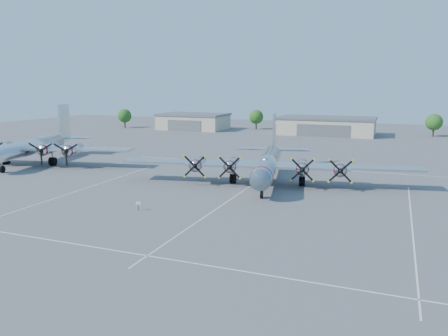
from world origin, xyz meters
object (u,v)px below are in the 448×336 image
(hangar_west, at_px, (193,121))
(main_bomber_b29, at_px, (268,182))
(hangar_center, at_px, (327,126))
(bomber_west, at_px, (35,163))
(tree_west, at_px, (256,117))
(tree_east, at_px, (434,122))
(tree_far_west, at_px, (125,116))
(info_placard, at_px, (138,204))

(hangar_west, xyz_separation_m, main_bomber_b29, (46.59, -70.77, -2.71))
(hangar_center, xyz_separation_m, bomber_west, (-45.01, -71.38, -2.71))
(main_bomber_b29, relative_size, bomber_west, 1.09)
(tree_west, height_order, tree_east, same)
(tree_far_west, distance_m, tree_east, 100.50)
(main_bomber_b29, bearing_deg, tree_far_west, 125.76)
(info_placard, bearing_deg, tree_far_west, 108.72)
(hangar_west, relative_size, main_bomber_b29, 0.51)
(hangar_center, distance_m, main_bomber_b29, 70.84)
(hangar_west, height_order, tree_west, tree_west)
(tree_west, bearing_deg, info_placard, -80.65)
(tree_west, height_order, main_bomber_b29, tree_west)
(main_bomber_b29, xyz_separation_m, bomber_west, (-46.61, -0.61, 0.00))
(tree_far_west, relative_size, bomber_west, 0.16)
(main_bomber_b29, bearing_deg, hangar_center, 80.07)
(hangar_west, xyz_separation_m, bomber_west, (-0.01, -71.38, -2.71))
(hangar_center, bearing_deg, info_placard, -95.29)
(hangar_center, height_order, tree_east, tree_east)
(main_bomber_b29, bearing_deg, info_placard, -126.68)
(tree_far_west, relative_size, tree_west, 1.00)
(hangar_west, relative_size, bomber_west, 0.55)
(tree_far_west, bearing_deg, hangar_west, 9.01)
(tree_west, xyz_separation_m, bomber_west, (-20.01, -79.41, -4.22))
(tree_far_west, relative_size, main_bomber_b29, 0.15)
(hangar_center, height_order, info_placard, hangar_center)
(hangar_center, bearing_deg, tree_east, 11.38)
(tree_west, height_order, info_placard, tree_west)
(bomber_west, bearing_deg, tree_east, 33.34)
(tree_far_west, xyz_separation_m, info_placard, (61.48, -88.05, -3.45))
(tree_west, height_order, bomber_west, tree_west)
(tree_far_west, distance_m, bomber_west, 72.02)
(hangar_west, bearing_deg, hangar_center, -0.00)
(tree_west, xyz_separation_m, tree_east, (55.00, -2.00, 0.00))
(hangar_center, relative_size, main_bomber_b29, 0.64)
(hangar_west, height_order, tree_far_west, tree_far_west)
(bomber_west, relative_size, info_placard, 37.34)
(hangar_center, relative_size, tree_east, 4.31)
(bomber_west, bearing_deg, tree_far_west, 97.77)
(info_placard, bearing_deg, hangar_center, 68.50)
(main_bomber_b29, bearing_deg, tree_west, 97.43)
(hangar_west, xyz_separation_m, tree_west, (20.00, 8.04, 1.51))
(hangar_west, bearing_deg, tree_west, 21.89)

